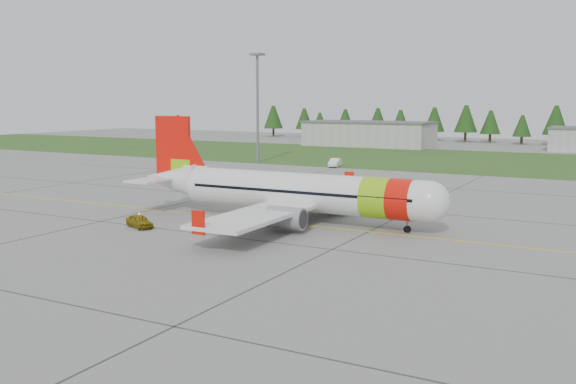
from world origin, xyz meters
The scene contains 9 objects.
ground centered at (0.00, 0.00, 0.00)m, with size 320.00×320.00×0.00m, color gray.
aircraft centered at (1.83, 9.15, 2.93)m, with size 33.50×30.71×10.15m.
follow_me_car centered at (-9.59, -0.46, 1.77)m, with size 1.43×1.21×3.54m, color gold.
service_van centered at (-16.22, 58.52, 2.31)m, with size 1.61×1.52×4.62m, color white.
grass_strip centered at (0.00, 82.00, 0.01)m, with size 320.00×50.00×0.03m, color #30561E.
taxi_guideline centered at (0.00, 8.00, 0.01)m, with size 120.00×0.25×0.02m, color gold.
hangar_west centered at (-30.00, 110.00, 3.00)m, with size 32.00×14.00×6.00m, color #A8A8A3.
floodlight_mast centered at (-32.00, 58.00, 10.00)m, with size 0.50×0.50×20.00m, color slate.
treeline centered at (0.00, 138.00, 5.00)m, with size 160.00×8.00×10.00m, color #1C3F14, non-canonical shape.
Camera 1 is at (30.76, -45.63, 11.86)m, focal length 40.00 mm.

